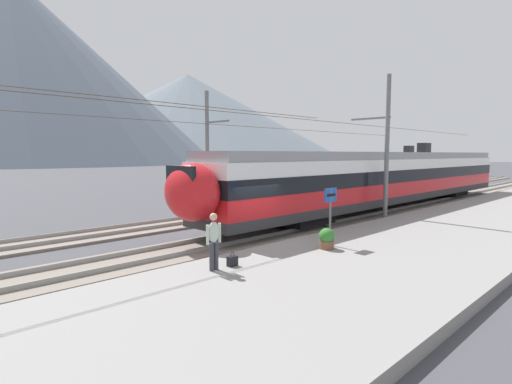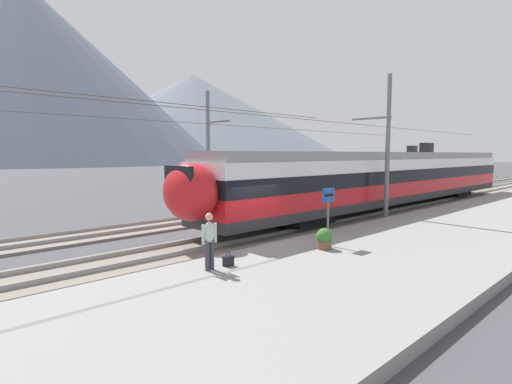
% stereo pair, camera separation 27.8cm
% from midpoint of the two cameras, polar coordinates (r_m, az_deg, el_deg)
% --- Properties ---
extents(ground_plane, '(400.00, 400.00, 0.00)m').
position_cam_midpoint_polar(ground_plane, '(16.30, -0.98, -7.81)').
color(ground_plane, '#424247').
extents(platform_slab, '(120.00, 7.46, 0.35)m').
position_cam_midpoint_polar(platform_slab, '(13.30, 13.76, -10.26)').
color(platform_slab, gray).
rests_on(platform_slab, ground).
extents(track_near, '(120.00, 3.00, 0.28)m').
position_cam_midpoint_polar(track_near, '(17.15, -3.74, -6.93)').
color(track_near, slate).
rests_on(track_near, ground).
extents(track_far, '(120.00, 3.00, 0.28)m').
position_cam_midpoint_polar(track_far, '(21.36, -13.11, -4.59)').
color(track_far, slate).
rests_on(track_far, ground).
extents(train_near_platform, '(33.01, 2.94, 4.27)m').
position_cam_midpoint_polar(train_near_platform, '(27.72, 18.11, 2.06)').
color(train_near_platform, '#2D2D30').
rests_on(train_near_platform, track_near).
extents(train_far_track, '(33.25, 2.96, 4.27)m').
position_cam_midpoint_polar(train_far_track, '(38.14, 17.25, 2.93)').
color(train_far_track, '#2D2D30').
rests_on(train_far_track, track_far).
extents(catenary_mast_mid, '(38.54, 2.38, 7.96)m').
position_cam_midpoint_polar(catenary_mast_mid, '(22.88, 17.48, 6.16)').
color(catenary_mast_mid, slate).
rests_on(catenary_mast_mid, ground).
extents(catenary_mast_far_side, '(38.54, 2.19, 7.56)m').
position_cam_midpoint_polar(catenary_mast_far_side, '(24.90, -7.07, 5.87)').
color(catenary_mast_far_side, slate).
rests_on(catenary_mast_far_side, ground).
extents(platform_sign, '(0.70, 0.08, 2.13)m').
position_cam_midpoint_polar(platform_sign, '(15.01, 10.02, -1.62)').
color(platform_sign, '#59595B').
rests_on(platform_sign, platform_slab).
extents(passenger_walking, '(0.53, 0.22, 1.69)m').
position_cam_midpoint_polar(passenger_walking, '(11.79, -6.72, -6.58)').
color(passenger_walking, '#383842').
rests_on(passenger_walking, platform_slab).
extents(handbag_beside_passenger, '(0.32, 0.18, 0.43)m').
position_cam_midpoint_polar(handbag_beside_passenger, '(12.35, -4.04, -9.75)').
color(handbag_beside_passenger, black).
rests_on(handbag_beside_passenger, platform_slab).
extents(handbag_near_sign, '(0.32, 0.18, 0.41)m').
position_cam_midpoint_polar(handbag_near_sign, '(14.88, 9.71, -7.24)').
color(handbag_near_sign, maroon).
rests_on(handbag_near_sign, platform_slab).
extents(potted_plant_platform_edge, '(0.57, 0.57, 0.75)m').
position_cam_midpoint_polar(potted_plant_platform_edge, '(14.62, 9.49, -6.46)').
color(potted_plant_platform_edge, brown).
rests_on(potted_plant_platform_edge, platform_slab).
extents(mountain_central_peak, '(169.57, 169.57, 78.66)m').
position_cam_midpoint_polar(mountain_central_peak, '(201.63, -31.63, 14.82)').
color(mountain_central_peak, '#515B6B').
rests_on(mountain_central_peak, ground).
extents(mountain_right_ridge, '(209.80, 209.80, 56.93)m').
position_cam_midpoint_polar(mountain_right_ridge, '(279.62, -9.65, 10.44)').
color(mountain_right_ridge, slate).
rests_on(mountain_right_ridge, ground).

